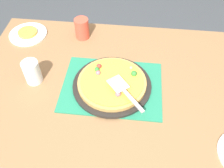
% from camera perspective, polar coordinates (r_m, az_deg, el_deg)
% --- Properties ---
extents(ground_plane, '(8.00, 8.00, 0.00)m').
position_cam_1_polar(ground_plane, '(1.84, -0.00, -15.83)').
color(ground_plane, '#3D4247').
extents(dining_table, '(1.40, 1.00, 0.75)m').
position_cam_1_polar(dining_table, '(1.28, -0.00, -3.76)').
color(dining_table, olive).
rests_on(dining_table, ground_plane).
extents(placemat, '(0.48, 0.36, 0.01)m').
position_cam_1_polar(placemat, '(1.20, -0.00, -0.53)').
color(placemat, '#237F5B').
rests_on(placemat, dining_table).
extents(pizza_pan, '(0.38, 0.38, 0.01)m').
position_cam_1_polar(pizza_pan, '(1.19, -0.00, -0.22)').
color(pizza_pan, black).
rests_on(pizza_pan, placemat).
extents(pizza, '(0.33, 0.33, 0.05)m').
position_cam_1_polar(pizza, '(1.17, 0.01, 0.45)').
color(pizza, tan).
rests_on(pizza, pizza_pan).
extents(plate_near_left, '(0.22, 0.22, 0.01)m').
position_cam_1_polar(plate_near_left, '(1.57, -18.86, 10.90)').
color(plate_near_left, white).
rests_on(plate_near_left, dining_table).
extents(served_slice_left, '(0.11, 0.11, 0.02)m').
position_cam_1_polar(served_slice_left, '(1.56, -18.98, 11.27)').
color(served_slice_left, gold).
rests_on(served_slice_left, plate_near_left).
extents(cup_near, '(0.08, 0.08, 0.12)m').
position_cam_1_polar(cup_near, '(1.45, -6.98, 12.65)').
color(cup_near, '#E04C38').
rests_on(cup_near, dining_table).
extents(cup_far, '(0.08, 0.08, 0.12)m').
position_cam_1_polar(cup_far, '(1.24, -18.00, 2.74)').
color(cup_far, white).
rests_on(cup_far, dining_table).
extents(pizza_server, '(0.18, 0.20, 0.01)m').
position_cam_1_polar(pizza_server, '(1.10, 2.83, -1.55)').
color(pizza_server, silver).
rests_on(pizza_server, pizza).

